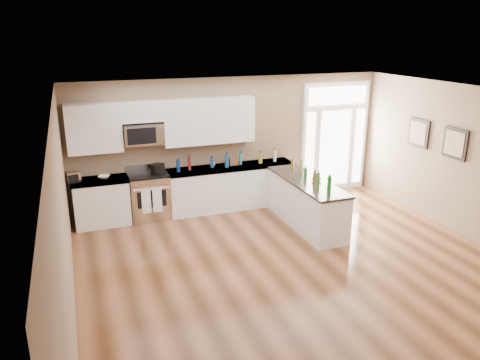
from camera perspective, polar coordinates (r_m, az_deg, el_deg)
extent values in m
plane|color=#4D2B15|center=(7.38, 9.67, -12.80)|extent=(8.00, 8.00, 0.00)
plane|color=#886F56|center=(10.28, -0.95, 4.69)|extent=(7.00, 0.00, 7.00)
plane|color=#886F56|center=(5.93, -20.62, -6.47)|extent=(0.00, 8.00, 8.00)
plane|color=white|center=(6.44, 10.96, 9.22)|extent=(8.00, 8.00, 0.00)
cube|color=white|center=(9.72, -16.50, -2.68)|extent=(1.06, 0.62, 0.90)
cube|color=black|center=(9.86, -16.29, -4.86)|extent=(1.02, 0.52, 0.10)
cube|color=black|center=(9.57, -16.74, -0.04)|extent=(1.10, 0.66, 0.04)
cube|color=white|center=(10.21, -1.17, -0.95)|extent=(2.81, 0.62, 0.90)
cube|color=black|center=(10.34, -1.16, -3.05)|extent=(2.77, 0.52, 0.10)
cube|color=black|center=(10.07, -1.19, 1.58)|extent=(2.85, 0.66, 0.04)
cube|color=white|center=(9.37, 8.02, -2.88)|extent=(0.65, 2.28, 0.90)
cube|color=black|center=(9.51, 7.92, -5.13)|extent=(0.61, 2.18, 0.10)
cube|color=black|center=(9.21, 8.14, -0.14)|extent=(0.69, 2.32, 0.04)
cube|color=white|center=(9.47, -17.40, 6.01)|extent=(1.04, 0.33, 0.95)
cube|color=white|center=(9.85, -3.81, 7.20)|extent=(1.94, 0.33, 0.95)
cube|color=white|center=(9.51, -11.92, 8.17)|extent=(0.82, 0.33, 0.40)
cube|color=silver|center=(9.56, -11.72, 5.53)|extent=(0.78, 0.40, 0.42)
cube|color=black|center=(9.35, -11.88, 5.26)|extent=(0.56, 0.01, 0.32)
cube|color=white|center=(11.34, 11.42, 5.06)|extent=(1.70, 0.08, 2.60)
cube|color=white|center=(11.36, 11.47, 3.78)|extent=(0.78, 0.02, 1.80)
cube|color=white|center=(11.03, 8.54, 3.53)|extent=(0.22, 0.02, 1.80)
cube|color=white|center=(11.71, 14.24, 4.01)|extent=(0.22, 0.02, 1.80)
cube|color=white|center=(11.13, 11.87, 10.03)|extent=(1.50, 0.02, 0.40)
cube|color=black|center=(10.41, 20.95, 5.38)|extent=(0.04, 0.58, 0.58)
cube|color=#98643D|center=(10.40, 20.85, 5.37)|extent=(0.01, 0.46, 0.46)
cube|color=black|center=(9.70, 24.75, 4.08)|extent=(0.04, 0.58, 0.58)
cube|color=#98643D|center=(9.69, 24.65, 4.08)|extent=(0.01, 0.46, 0.46)
cube|color=silver|center=(9.81, -11.00, -2.02)|extent=(0.80, 0.65, 0.92)
cube|color=black|center=(9.66, -11.16, 0.64)|extent=(0.80, 0.60, 0.03)
cube|color=silver|center=(9.92, -11.47, 1.53)|extent=(0.80, 0.04, 0.14)
cube|color=black|center=(9.48, -10.68, -2.31)|extent=(0.58, 0.01, 0.34)
cylinder|color=silver|center=(9.38, -10.73, -1.10)|extent=(0.70, 0.02, 0.02)
cube|color=white|center=(9.43, -11.36, -2.58)|extent=(0.18, 0.02, 0.50)
cube|color=white|center=(9.47, -10.04, -2.43)|extent=(0.18, 0.02, 0.50)
cylinder|color=black|center=(9.61, -9.96, 1.38)|extent=(0.32, 0.32, 0.21)
cube|color=silver|center=(9.49, -19.67, 0.33)|extent=(0.29, 0.25, 0.22)
cube|color=brown|center=(10.15, -0.85, 2.32)|extent=(0.21, 0.16, 0.16)
imported|color=white|center=(9.61, -16.24, 0.37)|extent=(0.28, 0.28, 0.05)
imported|color=white|center=(9.17, 9.30, 0.06)|extent=(0.23, 0.23, 0.06)
imported|color=white|center=(10.07, -3.37, 1.95)|extent=(0.13, 0.13, 0.09)
cylinder|color=#19591E|center=(8.46, 10.82, -0.62)|extent=(0.07, 0.07, 0.32)
cylinder|color=navy|center=(9.94, -1.61, 2.38)|extent=(0.08, 0.08, 0.29)
cylinder|color=brown|center=(9.05, 9.13, 0.36)|extent=(0.08, 0.08, 0.22)
cylinder|color=olive|center=(9.61, 7.48, 1.50)|extent=(0.06, 0.06, 0.24)
cylinder|color=#26727F|center=(10.16, 0.06, 2.62)|extent=(0.06, 0.06, 0.26)
cylinder|color=#591919|center=(9.80, -6.19, 2.05)|extent=(0.07, 0.07, 0.29)
cylinder|color=#B2B2B7|center=(10.43, 4.26, 2.99)|extent=(0.07, 0.07, 0.27)
cylinder|color=navy|center=(9.70, -7.54, 1.71)|extent=(0.08, 0.08, 0.25)
cylinder|color=#3F7226|center=(8.68, 9.45, -0.09)|extent=(0.08, 0.08, 0.32)
cylinder|color=#19591E|center=(9.28, 8.01, 0.81)|extent=(0.06, 0.06, 0.21)
cylinder|color=navy|center=(9.95, -3.42, 2.16)|extent=(0.08, 0.08, 0.22)
cylinder|color=brown|center=(9.85, 6.39, 1.79)|extent=(0.07, 0.07, 0.18)
cylinder|color=olive|center=(10.28, 2.50, 2.73)|extent=(0.08, 0.08, 0.24)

